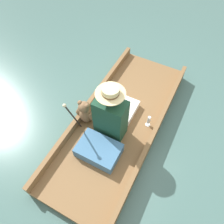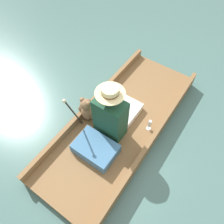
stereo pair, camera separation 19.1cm
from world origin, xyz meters
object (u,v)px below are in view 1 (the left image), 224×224
at_px(seated_person, 113,114).
at_px(wine_glass, 149,120).
at_px(teddy_bear, 85,112).
at_px(walking_cane, 72,115).

bearing_deg(seated_person, wine_glass, 36.51).
height_order(seated_person, wine_glass, seated_person).
xyz_separation_m(teddy_bear, wine_glass, (0.81, 0.34, -0.08)).
height_order(teddy_bear, wine_glass, teddy_bear).
height_order(wine_glass, walking_cane, walking_cane).
bearing_deg(wine_glass, walking_cane, -145.03).
bearing_deg(walking_cane, teddy_bear, 86.31).
xyz_separation_m(wine_glass, walking_cane, (-0.82, -0.58, 0.32)).
xyz_separation_m(teddy_bear, walking_cane, (-0.02, -0.24, 0.24)).
distance_m(seated_person, walking_cane, 0.52).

